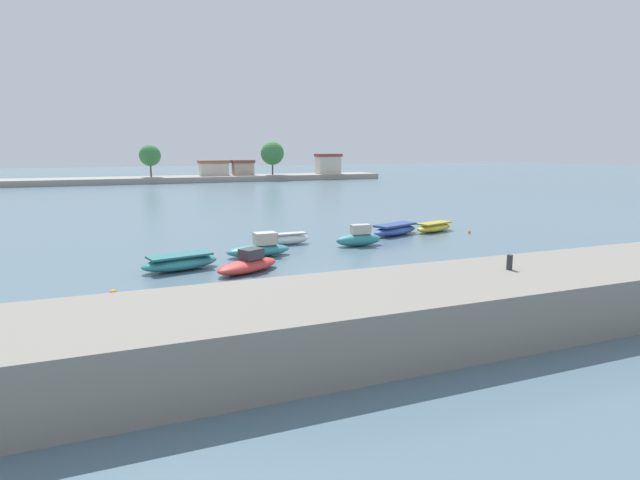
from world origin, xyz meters
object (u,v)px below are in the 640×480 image
moored_boat_3 (290,239)px  mooring_buoy_0 (393,225)px  mooring_buoy_1 (469,232)px  moored_boat_0 (180,262)px  moored_boat_5 (395,230)px  moored_boat_1 (248,264)px  mooring_bollard (510,262)px  moored_boat_6 (434,227)px  mooring_buoy_2 (114,293)px  moored_boat_4 (359,238)px  moored_boat_2 (260,248)px

moored_boat_3 → mooring_buoy_0: size_ratio=8.27×
mooring_buoy_1 → moored_boat_0: bearing=-169.5°
moored_boat_5 → moored_boat_1: bearing=-171.2°
mooring_bollard → mooring_buoy_1: bearing=55.8°
moored_boat_0 → moored_boat_5: (18.87, 6.37, -0.01)m
moored_boat_1 → moored_boat_6: (19.29, 8.68, -0.07)m
moored_boat_6 → mooring_buoy_2: size_ratio=11.12×
mooring_buoy_0 → mooring_buoy_2: (-24.75, -15.16, 0.01)m
moored_boat_5 → mooring_buoy_0: size_ratio=13.84×
moored_boat_3 → moored_boat_4: bearing=-29.9°
moored_boat_2 → moored_boat_4: (8.12, 0.90, 0.04)m
moored_boat_0 → moored_boat_5: size_ratio=0.93×
mooring_bollard → moored_boat_1: (-8.35, 12.83, -2.13)m
moored_boat_6 → mooring_buoy_1: 3.08m
moored_boat_0 → moored_boat_3: (8.98, 5.63, -0.04)m
moored_boat_3 → moored_boat_5: bearing=2.9°
mooring_bollard → moored_boat_0: (-12.13, 14.89, -2.13)m
moored_boat_5 → mooring_buoy_1: bearing=-34.4°
moored_boat_2 → mooring_buoy_1: size_ratio=18.33×
moored_boat_0 → moored_boat_4: (13.75, 3.03, 0.12)m
moored_boat_0 → mooring_buoy_2: (-3.82, -4.78, -0.27)m
mooring_buoy_1 → moored_boat_5: bearing=166.0°
mooring_buoy_1 → moored_boat_4: bearing=-171.8°
moored_boat_3 → moored_boat_5: moored_boat_5 is taller
moored_boat_2 → moored_boat_5: size_ratio=0.84×
moored_boat_4 → mooring_bollard: bearing=-92.9°
mooring_bollard → mooring_buoy_0: 26.86m
mooring_buoy_0 → moored_boat_4: bearing=-134.4°
moored_boat_6 → mooring_buoy_1: (2.40, -1.91, -0.28)m
mooring_bollard → moored_boat_3: bearing=98.7°
mooring_bollard → moored_boat_5: bearing=72.4°
moored_boat_4 → moored_boat_6: bearing=23.3°
mooring_bollard → mooring_buoy_2: size_ratio=1.56×
mooring_buoy_1 → moored_boat_3: bearing=176.9°
moored_boat_0 → mooring_buoy_0: bearing=13.0°
mooring_buoy_0 → moored_boat_2: bearing=-151.7°
moored_boat_4 → mooring_buoy_2: moored_boat_4 is taller
moored_boat_5 → moored_boat_6: (4.20, 0.26, -0.06)m
moored_boat_2 → mooring_buoy_1: moored_boat_2 is taller
moored_boat_4 → mooring_buoy_1: moored_boat_4 is taller
moored_boat_1 → moored_boat_2: 4.59m
mooring_bollard → moored_boat_6: 24.23m
moored_boat_4 → moored_boat_5: 6.11m
mooring_bollard → moored_boat_4: size_ratio=0.17×
mooring_buoy_0 → moored_boat_6: bearing=-60.3°
moored_boat_1 → mooring_buoy_2: moored_boat_1 is taller
moored_boat_3 → moored_boat_4: 5.43m
moored_boat_3 → moored_boat_4: size_ratio=0.87×
mooring_buoy_0 → mooring_buoy_1: bearing=-51.2°
moored_boat_0 → moored_boat_5: moored_boat_0 is taller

